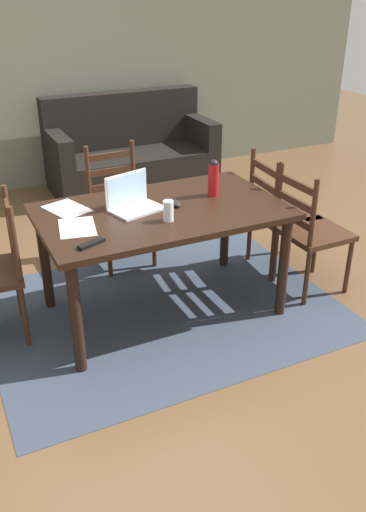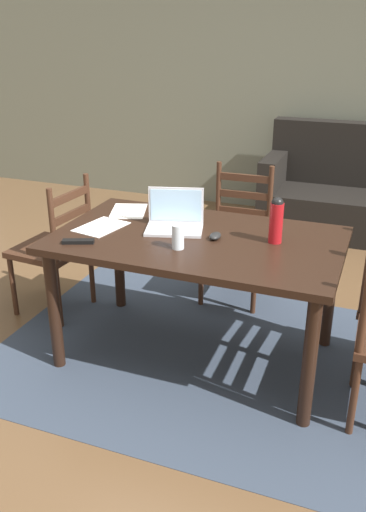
# 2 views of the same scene
# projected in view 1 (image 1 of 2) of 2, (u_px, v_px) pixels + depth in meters

# --- Properties ---
(ground_plane) EXTENTS (14.00, 14.00, 0.00)m
(ground_plane) POSITION_uv_depth(u_px,v_px,m) (164.00, 309.00, 3.82)
(ground_plane) COLOR brown
(area_rug) EXTENTS (2.38, 1.83, 0.01)m
(area_rug) POSITION_uv_depth(u_px,v_px,m) (164.00, 308.00, 3.82)
(area_rug) COLOR #333D4C
(area_rug) RESTS_ON ground
(wall_back) EXTENTS (8.00, 0.12, 2.70)m
(wall_back) POSITION_uv_depth(u_px,v_px,m) (45.00, 59.00, 5.64)
(wall_back) COLOR #6B6D5B
(wall_back) RESTS_ON ground
(dining_table) EXTENTS (1.59, 0.95, 0.77)m
(dining_table) POSITION_uv_depth(u_px,v_px,m) (162.00, 222.00, 3.51)
(dining_table) COLOR black
(dining_table) RESTS_ON ground
(chair_far_head) EXTENTS (0.45, 0.45, 0.95)m
(chair_far_head) POSITION_uv_depth(u_px,v_px,m) (120.00, 208.00, 4.29)
(chair_far_head) COLOR #3D2316
(chair_far_head) RESTS_ON ground
(chair_right_near) EXTENTS (0.45, 0.45, 0.95)m
(chair_right_near) POSITION_uv_depth(u_px,v_px,m) (310.00, 232.00, 3.87)
(chair_right_near) COLOR #3D2316
(chair_right_near) RESTS_ON ground
(chair_right_far) EXTENTS (0.47, 0.47, 0.95)m
(chair_right_far) POSITION_uv_depth(u_px,v_px,m) (280.00, 214.00, 4.18)
(chair_right_far) COLOR #3D2316
(chair_right_far) RESTS_ON ground
(couch) EXTENTS (1.80, 0.80, 1.00)m
(couch) POSITION_uv_depth(u_px,v_px,m) (130.00, 154.00, 5.99)
(couch) COLOR black
(couch) RESTS_ON ground
(laptop) EXTENTS (0.37, 0.30, 0.23)m
(laptop) POSITION_uv_depth(u_px,v_px,m) (132.00, 200.00, 3.45)
(laptop) COLOR silver
(laptop) RESTS_ON dining_table
(water_bottle) EXTENTS (0.07, 0.07, 0.25)m
(water_bottle) POSITION_uv_depth(u_px,v_px,m) (213.00, 177.00, 3.63)
(water_bottle) COLOR #A81419
(water_bottle) RESTS_ON dining_table
(drinking_glass) EXTENTS (0.07, 0.07, 0.13)m
(drinking_glass) POSITION_uv_depth(u_px,v_px,m) (168.00, 211.00, 3.27)
(drinking_glass) COLOR silver
(drinking_glass) RESTS_ON dining_table
(computer_mouse) EXTENTS (0.06, 0.10, 0.03)m
(computer_mouse) POSITION_uv_depth(u_px,v_px,m) (175.00, 204.00, 3.51)
(computer_mouse) COLOR black
(computer_mouse) RESTS_ON dining_table
(tv_remote) EXTENTS (0.17, 0.10, 0.02)m
(tv_remote) POSITION_uv_depth(u_px,v_px,m) (91.00, 243.00, 2.99)
(tv_remote) COLOR black
(tv_remote) RESTS_ON dining_table
(paper_stack_left) EXTENTS (0.29, 0.35, 0.00)m
(paper_stack_left) POSITION_uv_depth(u_px,v_px,m) (67.00, 209.00, 3.47)
(paper_stack_left) COLOR white
(paper_stack_left) RESTS_ON dining_table
(paper_stack_right) EXTENTS (0.26, 0.33, 0.00)m
(paper_stack_right) POSITION_uv_depth(u_px,v_px,m) (77.00, 227.00, 3.20)
(paper_stack_right) COLOR white
(paper_stack_right) RESTS_ON dining_table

